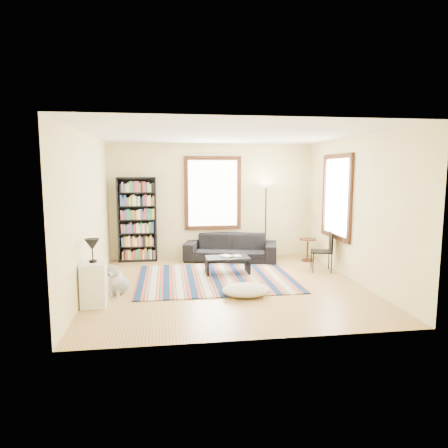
{
  "coord_description": "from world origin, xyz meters",
  "views": [
    {
      "loc": [
        -1.1,
        -7.26,
        2.16
      ],
      "look_at": [
        0.0,
        0.5,
        1.1
      ],
      "focal_mm": 32.0,
      "sensor_mm": 36.0,
      "label": 1
    }
  ],
  "objects": [
    {
      "name": "folding_chair",
      "position": [
        2.15,
        0.76,
        0.43
      ],
      "size": [
        0.5,
        0.49,
        0.86
      ],
      "primitive_type": "cube",
      "rotation": [
        0.0,
        0.0,
        -0.24
      ],
      "color": "black",
      "rests_on": "floor"
    },
    {
      "name": "sofa",
      "position": [
        0.38,
        2.05,
        0.32
      ],
      "size": [
        2.33,
        1.38,
        0.64
      ],
      "primitive_type": "imported",
      "rotation": [
        0.0,
        0.0,
        -0.26
      ],
      "color": "black",
      "rests_on": "floor"
    },
    {
      "name": "book_a",
      "position": [
        0.02,
        0.81,
        0.37
      ],
      "size": [
        0.31,
        0.29,
        0.02
      ],
      "primitive_type": "imported",
      "rotation": [
        0.0,
        0.0,
        0.52
      ],
      "color": "beige",
      "rests_on": "coffee_table"
    },
    {
      "name": "side_table",
      "position": [
        2.2,
        1.74,
        0.27
      ],
      "size": [
        0.43,
        0.43,
        0.54
      ],
      "primitive_type": "cylinder",
      "rotation": [
        0.0,
        0.0,
        -0.08
      ],
      "color": "#411E10",
      "rests_on": "floor"
    },
    {
      "name": "floor_cushion",
      "position": [
        0.21,
        -0.7,
        0.1
      ],
      "size": [
        1.01,
        0.91,
        0.21
      ],
      "primitive_type": "ellipsoid",
      "rotation": [
        0.0,
        0.0,
        0.42
      ],
      "color": "beige",
      "rests_on": "floor"
    },
    {
      "name": "table_lamp",
      "position": [
        -2.3,
        -0.81,
        0.89
      ],
      "size": [
        0.24,
        0.24,
        0.38
      ],
      "primitive_type": null,
      "rotation": [
        0.0,
        0.0,
        0.01
      ],
      "color": "black",
      "rests_on": "white_cabinet"
    },
    {
      "name": "dog",
      "position": [
        -1.98,
        -0.26,
        0.27
      ],
      "size": [
        0.56,
        0.65,
        0.55
      ],
      "primitive_type": null,
      "rotation": [
        0.0,
        0.0,
        -0.37
      ],
      "color": "#ABABAB",
      "rests_on": "floor"
    },
    {
      "name": "bookshelf",
      "position": [
        -1.82,
        2.32,
        1.0
      ],
      "size": [
        0.9,
        0.3,
        2.0
      ],
      "primitive_type": "cube",
      "color": "black",
      "rests_on": "floor"
    },
    {
      "name": "white_cabinet",
      "position": [
        -2.3,
        -0.81,
        0.35
      ],
      "size": [
        0.41,
        0.52,
        0.7
      ],
      "primitive_type": "cube",
      "rotation": [
        0.0,
        0.0,
        0.05
      ],
      "color": "white",
      "rests_on": "floor"
    },
    {
      "name": "floor",
      "position": [
        0.0,
        0.0,
        -0.05
      ],
      "size": [
        5.0,
        5.0,
        0.1
      ],
      "primitive_type": "cube",
      "color": "tan",
      "rests_on": "ground"
    },
    {
      "name": "floor_lamp",
      "position": [
        1.26,
        2.15,
        0.93
      ],
      "size": [
        0.4,
        0.4,
        1.86
      ],
      "primitive_type": null,
      "rotation": [
        0.0,
        0.0,
        -0.42
      ],
      "color": "black",
      "rests_on": "floor"
    },
    {
      "name": "rug",
      "position": [
        -0.18,
        0.47,
        0.01
      ],
      "size": [
        3.11,
        2.48,
        0.02
      ],
      "primitive_type": "cube",
      "color": "#0D2443",
      "rests_on": "floor"
    },
    {
      "name": "book_b",
      "position": [
        0.27,
        0.86,
        0.37
      ],
      "size": [
        0.2,
        0.16,
        0.01
      ],
      "primitive_type": "imported",
      "rotation": [
        0.0,
        0.0,
        0.06
      ],
      "color": "beige",
      "rests_on": "coffee_table"
    },
    {
      "name": "window_right",
      "position": [
        2.47,
        0.8,
        1.6
      ],
      "size": [
        0.06,
        1.2,
        1.6
      ],
      "primitive_type": "cube",
      "color": "white",
      "rests_on": "wall_right"
    },
    {
      "name": "wall_front",
      "position": [
        0.0,
        -2.55,
        1.4
      ],
      "size": [
        5.0,
        0.1,
        2.8
      ],
      "primitive_type": "cube",
      "color": "#F9E6A8",
      "rests_on": "floor"
    },
    {
      "name": "wall_right",
      "position": [
        2.55,
        0.0,
        1.4
      ],
      "size": [
        0.1,
        5.0,
        2.8
      ],
      "primitive_type": "cube",
      "color": "#F9E6A8",
      "rests_on": "floor"
    },
    {
      "name": "coffee_table",
      "position": [
        0.12,
        0.81,
        0.18
      ],
      "size": [
        1.01,
        0.76,
        0.36
      ],
      "primitive_type": "cube",
      "rotation": [
        0.0,
        0.0,
        0.32
      ],
      "color": "black",
      "rests_on": "floor"
    },
    {
      "name": "wall_back",
      "position": [
        0.0,
        2.55,
        1.4
      ],
      "size": [
        5.0,
        0.1,
        2.8
      ],
      "primitive_type": "cube",
      "color": "#F9E6A8",
      "rests_on": "floor"
    },
    {
      "name": "window_back",
      "position": [
        0.0,
        2.47,
        1.6
      ],
      "size": [
        1.2,
        0.06,
        1.6
      ],
      "primitive_type": "cube",
      "color": "white",
      "rests_on": "wall_back"
    },
    {
      "name": "wall_left",
      "position": [
        -2.55,
        0.0,
        1.4
      ],
      "size": [
        0.1,
        5.0,
        2.8
      ],
      "primitive_type": "cube",
      "color": "#F9E6A8",
      "rests_on": "floor"
    },
    {
      "name": "ceiling",
      "position": [
        0.0,
        0.0,
        2.85
      ],
      "size": [
        5.0,
        5.0,
        0.1
      ],
      "primitive_type": "cube",
      "color": "white",
      "rests_on": "floor"
    }
  ]
}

